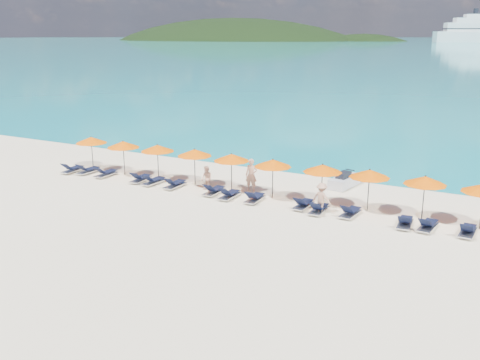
% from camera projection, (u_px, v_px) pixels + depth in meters
% --- Properties ---
extents(ground, '(1400.00, 1400.00, 0.00)m').
position_uv_depth(ground, '(212.00, 217.00, 27.01)').
color(ground, beige).
extents(headland_main, '(374.00, 242.00, 126.50)m').
position_uv_depth(headland_main, '(232.00, 73.00, 632.45)').
color(headland_main, black).
rests_on(headland_main, ground).
extents(headland_small, '(162.00, 126.00, 85.50)m').
position_uv_depth(headland_small, '(361.00, 74.00, 580.06)').
color(headland_small, black).
rests_on(headland_small, ground).
extents(jetski, '(1.37, 2.72, 0.92)m').
position_uv_depth(jetski, '(345.00, 181.00, 32.16)').
color(jetski, silver).
rests_on(jetski, ground).
extents(beachgoer_a, '(0.78, 0.59, 1.93)m').
position_uv_depth(beachgoer_a, '(251.00, 175.00, 31.15)').
color(beachgoer_a, tan).
rests_on(beachgoer_a, ground).
extents(beachgoer_b, '(0.83, 0.69, 1.48)m').
position_uv_depth(beachgoer_b, '(207.00, 179.00, 31.25)').
color(beachgoer_b, tan).
rests_on(beachgoer_b, ground).
extents(beachgoer_c, '(1.10, 0.68, 1.59)m').
position_uv_depth(beachgoer_c, '(322.00, 198.00, 27.45)').
color(beachgoer_c, tan).
rests_on(beachgoer_c, ground).
extents(umbrella_0, '(2.10, 2.10, 2.28)m').
position_uv_depth(umbrella_0, '(91.00, 140.00, 35.89)').
color(umbrella_0, black).
rests_on(umbrella_0, ground).
extents(umbrella_1, '(2.10, 2.10, 2.28)m').
position_uv_depth(umbrella_1, '(123.00, 144.00, 34.48)').
color(umbrella_1, black).
rests_on(umbrella_1, ground).
extents(umbrella_2, '(2.10, 2.10, 2.28)m').
position_uv_depth(umbrella_2, '(157.00, 148.00, 33.38)').
color(umbrella_2, black).
rests_on(umbrella_2, ground).
extents(umbrella_3, '(2.10, 2.10, 2.28)m').
position_uv_depth(umbrella_3, '(194.00, 153.00, 32.13)').
color(umbrella_3, black).
rests_on(umbrella_3, ground).
extents(umbrella_4, '(2.10, 2.10, 2.28)m').
position_uv_depth(umbrella_4, '(231.00, 157.00, 30.90)').
color(umbrella_4, black).
rests_on(umbrella_4, ground).
extents(umbrella_5, '(2.10, 2.10, 2.28)m').
position_uv_depth(umbrella_5, '(273.00, 163.00, 29.56)').
color(umbrella_5, black).
rests_on(umbrella_5, ground).
extents(umbrella_6, '(2.10, 2.10, 2.28)m').
position_uv_depth(umbrella_6, '(323.00, 168.00, 28.42)').
color(umbrella_6, black).
rests_on(umbrella_6, ground).
extents(umbrella_7, '(2.10, 2.10, 2.28)m').
position_uv_depth(umbrella_7, '(370.00, 174.00, 27.37)').
color(umbrella_7, black).
rests_on(umbrella_7, ground).
extents(umbrella_8, '(2.10, 2.10, 2.28)m').
position_uv_depth(umbrella_8, '(425.00, 180.00, 26.11)').
color(umbrella_8, black).
rests_on(umbrella_8, ground).
extents(lounger_0, '(0.70, 1.73, 0.66)m').
position_uv_depth(lounger_0, '(72.00, 169.00, 35.47)').
color(lounger_0, silver).
rests_on(lounger_0, ground).
extents(lounger_1, '(0.72, 1.74, 0.66)m').
position_uv_depth(lounger_1, '(88.00, 170.00, 35.20)').
color(lounger_1, silver).
rests_on(lounger_1, ground).
extents(lounger_2, '(0.66, 1.72, 0.66)m').
position_uv_depth(lounger_2, '(106.00, 173.00, 34.45)').
color(lounger_2, silver).
rests_on(lounger_2, ground).
extents(lounger_3, '(0.73, 1.74, 0.66)m').
position_uv_depth(lounger_3, '(140.00, 178.00, 33.24)').
color(lounger_3, silver).
rests_on(lounger_3, ground).
extents(lounger_4, '(0.74, 1.74, 0.66)m').
position_uv_depth(lounger_4, '(153.00, 181.00, 32.70)').
color(lounger_4, silver).
rests_on(lounger_4, ground).
extents(lounger_5, '(0.63, 1.71, 0.66)m').
position_uv_depth(lounger_5, '(175.00, 184.00, 31.96)').
color(lounger_5, silver).
rests_on(lounger_5, ground).
extents(lounger_6, '(0.65, 1.71, 0.66)m').
position_uv_depth(lounger_6, '(214.00, 191.00, 30.67)').
color(lounger_6, silver).
rests_on(lounger_6, ground).
extents(lounger_7, '(0.63, 1.70, 0.66)m').
position_uv_depth(lounger_7, '(229.00, 194.00, 29.92)').
color(lounger_7, silver).
rests_on(lounger_7, ground).
extents(lounger_8, '(0.70, 1.73, 0.66)m').
position_uv_depth(lounger_8, '(255.00, 198.00, 29.32)').
color(lounger_8, silver).
rests_on(lounger_8, ground).
extents(lounger_9, '(0.67, 1.72, 0.66)m').
position_uv_depth(lounger_9, '(303.00, 204.00, 28.27)').
color(lounger_9, silver).
rests_on(lounger_9, ground).
extents(lounger_10, '(0.63, 1.70, 0.66)m').
position_uv_depth(lounger_10, '(319.00, 209.00, 27.51)').
color(lounger_10, silver).
rests_on(lounger_10, ground).
extents(lounger_11, '(0.78, 1.75, 0.66)m').
position_uv_depth(lounger_11, '(350.00, 212.00, 27.01)').
color(lounger_11, silver).
rests_on(lounger_11, ground).
extents(lounger_12, '(0.76, 1.75, 0.66)m').
position_uv_depth(lounger_12, '(405.00, 222.00, 25.56)').
color(lounger_12, silver).
rests_on(lounger_12, ground).
extents(lounger_13, '(0.79, 1.76, 0.66)m').
position_uv_depth(lounger_13, '(428.00, 225.00, 25.16)').
color(lounger_13, silver).
rests_on(lounger_13, ground).
extents(lounger_14, '(0.69, 1.72, 0.66)m').
position_uv_depth(lounger_14, '(468.00, 230.00, 24.49)').
color(lounger_14, silver).
rests_on(lounger_14, ground).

